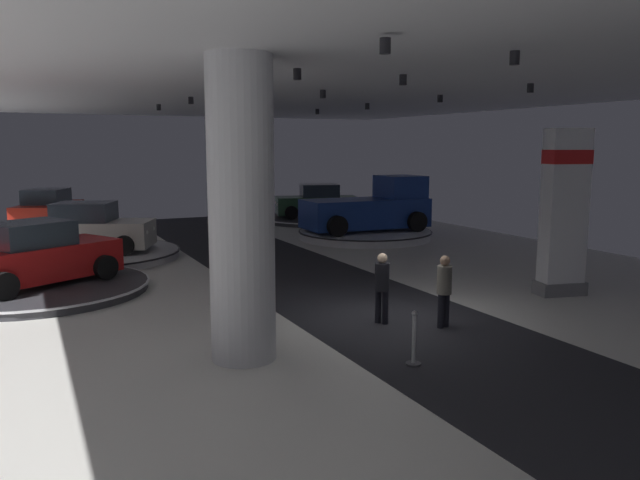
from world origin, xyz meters
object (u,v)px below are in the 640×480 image
Objects in this scene: display_platform_mid_left at (38,288)px; visitor_walking_far at (382,284)px; display_platform_deep_right at (317,219)px; column_left at (241,211)px; visitor_walking_near at (444,287)px; display_platform_deep_left at (50,230)px; display_car_deep_right at (317,202)px; brand_sign_pylon at (564,210)px; display_car_far_left at (89,229)px; display_car_mid_left at (35,256)px; display_platform_far_left at (91,254)px; display_platform_far_right at (365,234)px; display_car_deep_left at (48,210)px; pickup_truck_far_right at (372,208)px.

display_platform_mid_left is 3.64× the size of visitor_walking_far.
display_platform_mid_left reaches higher than display_platform_deep_right.
visitor_walking_near is at bearing -0.04° from column_left.
display_platform_deep_left is 1.14× the size of display_car_deep_right.
display_platform_deep_left is at bearing 122.68° from brand_sign_pylon.
visitor_walking_far is at bearing 13.42° from column_left.
display_car_deep_right is at bearing 28.51° from display_car_far_left.
display_car_mid_left is at bearing 136.48° from visitor_walking_far.
brand_sign_pylon is 17.57m from display_car_deep_right.
display_platform_deep_left is 3.25× the size of visitor_walking_far.
display_car_far_left is (-11.87, -6.47, 0.91)m from display_platform_deep_right.
visitor_walking_near and visitor_walking_far have the same top height.
visitor_walking_far is at bearing -66.08° from display_car_far_left.
display_car_deep_right is 13.55m from display_platform_far_left.
brand_sign_pylon reaches higher than display_car_mid_left.
display_car_deep_left is at bearing 149.10° from display_platform_far_right.
display_platform_mid_left is (-3.30, 7.33, -2.61)m from column_left.
brand_sign_pylon is 0.75× the size of display_platform_deep_right.
display_platform_deep_right is at bearing 68.90° from visitor_walking_far.
pickup_truck_far_right reaches higher than visitor_walking_near.
display_car_mid_left is (-13.69, -11.29, 0.88)m from display_platform_deep_right.
display_car_deep_right is 2.86× the size of visitor_walking_near.
display_car_mid_left is at bearing 114.47° from column_left.
display_car_deep_left is at bearing 176.73° from display_platform_deep_right.
column_left reaches higher than display_car_far_left.
display_car_far_left reaches higher than display_platform_far_right.
display_car_far_left is at bearing 69.56° from display_platform_mid_left.
display_platform_far_left is (-11.87, -6.48, -0.84)m from display_car_deep_right.
display_platform_deep_left is 12.07m from display_platform_mid_left.
display_car_deep_right is 13.54m from display_car_far_left.
display_platform_far_left is (-10.69, 11.00, -2.09)m from brand_sign_pylon.
visitor_walking_near is at bearing -107.31° from display_platform_deep_right.
display_car_far_left is 1.01× the size of display_car_mid_left.
display_car_mid_left reaches higher than display_platform_far_right.
pickup_truck_far_right reaches higher than display_car_deep_left.
display_car_mid_left is 2.86× the size of visitor_walking_near.
pickup_truck_far_right is at bearing -94.49° from display_car_deep_right.
visitor_walking_far is at bearing -119.50° from pickup_truck_far_right.
display_car_deep_left reaches higher than display_platform_deep_right.
display_car_deep_right is at bearing 68.81° from visitor_walking_far.
display_platform_mid_left is 3.64× the size of visitor_walking_near.
display_platform_mid_left is at bearing 114.26° from column_left.
display_platform_deep_right is 17.77m from display_car_mid_left.
display_platform_far_right is at bearing 177.88° from pickup_truck_far_right.
column_left is at bearing -83.01° from display_platform_far_left.
brand_sign_pylon is at bearing -26.31° from display_car_mid_left.
display_platform_mid_left is at bearing -159.58° from display_platform_far_right.
pickup_truck_far_right reaches higher than display_platform_deep_left.
display_platform_far_right is (12.86, 4.79, 0.05)m from display_platform_mid_left.
display_car_deep_left is 1.01× the size of display_car_mid_left.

